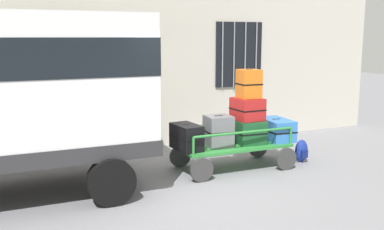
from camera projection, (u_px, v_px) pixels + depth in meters
The scene contains 12 objects.
ground_plane at pixel (203, 183), 7.38m from camera, with size 40.00×40.00×0.00m, color gray.
building_wall at pixel (147, 33), 9.57m from camera, with size 12.00×0.38×5.00m.
van at pixel (1, 87), 6.47m from camera, with size 4.31×2.04×2.75m.
luggage_cart at pixel (233, 149), 8.17m from camera, with size 2.12×1.02×0.46m.
cart_railing at pixel (233, 130), 8.11m from camera, with size 2.00×0.88×0.32m.
suitcase_left_bottom at pixel (186, 137), 7.72m from camera, with size 0.43×0.68×0.45m.
suitcase_midleft_bottom at pixel (218, 131), 7.96m from camera, with size 0.48×0.48×0.56m.
suitcase_center_bottom at pixel (248, 132), 8.22m from camera, with size 0.55×0.60×0.43m.
suitcase_center_middle at pixel (247, 109), 8.20m from camera, with size 0.51×0.56×0.41m.
suitcase_center_top at pixel (249, 84), 8.09m from camera, with size 0.40×0.39×0.53m.
suitcase_midright_bottom at pixel (276, 129), 8.49m from camera, with size 0.51×0.82×0.40m.
backpack at pixel (301, 151), 8.63m from camera, with size 0.27×0.22×0.44m.
Camera 1 is at (-3.00, -6.41, 2.41)m, focal length 41.47 mm.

